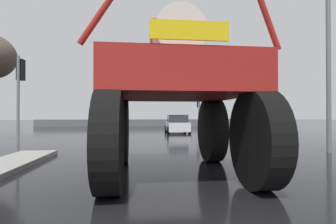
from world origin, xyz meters
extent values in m
plane|color=black|center=(0.00, 18.00, 0.00)|extent=(120.00, 120.00, 0.00)
cylinder|color=black|center=(-0.79, 6.55, 1.02)|extent=(0.50, 2.04, 2.03)
cylinder|color=black|center=(2.17, 6.59, 1.02)|extent=(0.50, 2.04, 2.03)
cylinder|color=black|center=(-0.74, 3.21, 1.02)|extent=(0.50, 2.04, 2.03)
cylinder|color=black|center=(2.21, 3.25, 1.02)|extent=(0.50, 2.04, 2.03)
cube|color=maroon|center=(0.71, 4.90, 2.39)|extent=(3.51, 4.09, 0.86)
cube|color=maroon|center=(0.71, 5.31, 3.38)|extent=(1.18, 1.24, 1.13)
cylinder|color=silver|center=(0.72, 4.31, 3.39)|extent=(1.17, 1.23, 1.15)
cylinder|color=maroon|center=(-0.82, 3.06, 3.51)|extent=(1.00, 0.13, 1.46)
cylinder|color=maroon|center=(2.29, 3.10, 3.59)|extent=(0.70, 0.13, 1.60)
cube|color=yellow|center=(0.74, 2.85, 3.06)|extent=(1.48, 0.06, 0.36)
cube|color=silver|center=(2.90, 20.26, 0.53)|extent=(1.79, 4.14, 0.70)
cube|color=#23282D|center=(2.90, 20.11, 1.20)|extent=(1.61, 2.13, 0.64)
cylinder|color=black|center=(2.08, 21.63, 0.30)|extent=(0.19, 0.60, 0.60)
cylinder|color=black|center=(3.78, 21.59, 0.30)|extent=(0.19, 0.60, 0.60)
cylinder|color=black|center=(2.02, 18.93, 0.30)|extent=(0.19, 0.60, 0.60)
cylinder|color=black|center=(3.72, 18.89, 0.30)|extent=(0.19, 0.60, 0.60)
cylinder|color=slate|center=(-4.96, 9.09, 1.92)|extent=(0.11, 0.11, 3.85)
cube|color=black|center=(-4.96, 9.30, 3.33)|extent=(0.24, 0.32, 0.84)
sphere|color=#390503|center=(-4.96, 9.49, 3.60)|extent=(0.17, 0.17, 0.17)
sphere|color=orange|center=(-4.96, 9.49, 3.33)|extent=(0.17, 0.17, 0.17)
sphere|color=black|center=(-4.96, 9.49, 3.06)|extent=(0.17, 0.17, 0.17)
cylinder|color=slate|center=(4.39, 9.09, 1.84)|extent=(0.11, 0.11, 3.69)
cube|color=black|center=(4.39, 9.30, 3.17)|extent=(0.24, 0.32, 0.84)
sphere|color=#390503|center=(4.39, 9.49, 3.44)|extent=(0.17, 0.17, 0.17)
sphere|color=orange|center=(4.39, 9.49, 3.17)|extent=(0.17, 0.17, 0.17)
sphere|color=black|center=(4.39, 9.49, 2.90)|extent=(0.17, 0.17, 0.17)
cylinder|color=slate|center=(6.04, 26.02, 1.63)|extent=(0.11, 0.11, 3.25)
cube|color=black|center=(6.04, 26.24, 2.73)|extent=(0.24, 0.32, 0.84)
sphere|color=#390503|center=(6.04, 26.43, 3.00)|extent=(0.17, 0.17, 0.17)
sphere|color=orange|center=(6.04, 26.43, 2.73)|extent=(0.17, 0.17, 0.17)
sphere|color=black|center=(6.04, 26.43, 2.46)|extent=(0.17, 0.17, 0.17)
cylinder|color=slate|center=(7.38, 8.02, 4.47)|extent=(0.18, 0.18, 8.95)
cube|color=#59595B|center=(0.00, 33.35, 0.45)|extent=(27.29, 0.24, 0.90)
camera|label=1|loc=(-0.16, -1.93, 1.52)|focal=28.42mm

